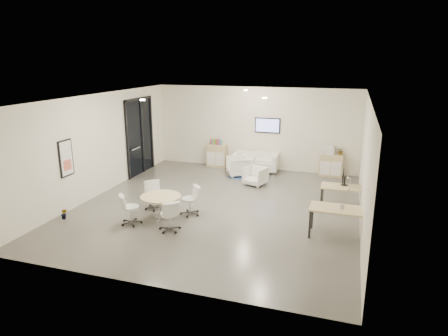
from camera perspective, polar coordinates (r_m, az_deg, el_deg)
name	(u,v)px	position (r m, az deg, el deg)	size (l,w,h in m)	color
room_shell	(218,154)	(11.47, -0.81, 2.04)	(9.60, 10.60, 4.80)	#524F4B
glass_door	(140,134)	(15.34, -11.93, 4.76)	(0.09, 1.90, 2.85)	black
artwork	(66,158)	(12.03, -21.63, 1.30)	(0.05, 0.54, 1.04)	black
wall_tv	(267,125)	(15.55, 6.23, 6.07)	(0.98, 0.06, 0.58)	black
ceiling_spots	(221,96)	(12.06, -0.47, 10.31)	(3.14, 4.14, 0.03)	#FFEAC6
sideboard_left	(217,156)	(16.13, -1.01, 1.78)	(0.80, 0.41, 0.90)	tan
sideboard_right	(331,165)	(15.34, 15.02, 0.41)	(0.84, 0.41, 0.84)	tan
books	(216,142)	(16.03, -1.15, 3.74)	(0.46, 0.14, 0.22)	red
printer	(328,150)	(15.22, 14.66, 2.53)	(0.47, 0.39, 0.32)	white
loveseat	(256,162)	(15.53, 4.57, 0.81)	(1.75, 0.94, 0.64)	silver
blue_rug	(249,177)	(14.77, 3.53, -1.32)	(1.34, 0.90, 0.01)	#2C4C88
armchair_left	(238,165)	(14.87, 2.04, 0.39)	(0.78, 0.73, 0.80)	silver
armchair_right	(255,175)	(13.83, 4.49, -1.03)	(0.68, 0.64, 0.70)	silver
desk_rear	(344,189)	(12.05, 16.77, -2.88)	(1.30, 0.66, 0.68)	tan
desk_front	(339,211)	(10.15, 16.14, -5.95)	(1.42, 0.73, 0.74)	tan
monitor	(344,177)	(12.10, 16.71, -1.28)	(0.20, 0.50, 0.44)	black
round_table	(161,199)	(10.95, -9.01, -4.38)	(1.09, 1.09, 0.67)	tan
meeting_chairs	(161,205)	(11.01, -8.97, -5.22)	(2.06, 2.06, 0.82)	white
plant_cabinet	(341,152)	(15.19, 16.36, 2.25)	(0.26, 0.29, 0.23)	#3F7F3F
plant_floor	(64,217)	(11.82, -21.84, -6.49)	(0.17, 0.31, 0.14)	#3F7F3F
cup	(342,207)	(10.09, 16.53, -5.33)	(0.11, 0.09, 0.11)	white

